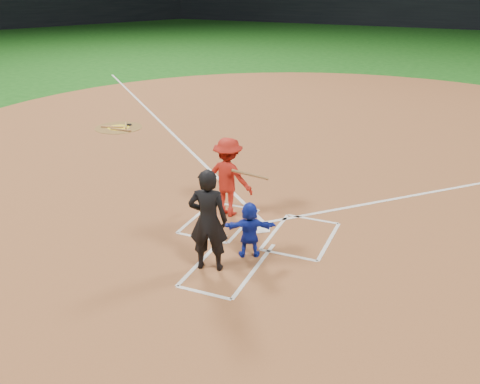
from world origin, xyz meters
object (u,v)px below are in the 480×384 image
at_px(catcher, 249,230).
at_px(umpire, 208,220).
at_px(batter_at_plate, 228,177).
at_px(home_plate, 259,228).
at_px(on_deck_circle, 119,128).

relative_size(catcher, umpire, 0.57).
bearing_deg(batter_at_plate, umpire, -74.73).
height_order(home_plate, catcher, catcher).
distance_m(home_plate, umpire, 2.23).
distance_m(on_deck_circle, catcher, 10.51).
xyz_separation_m(on_deck_circle, umpire, (7.38, -7.64, 1.01)).
bearing_deg(on_deck_circle, umpire, -46.01).
relative_size(home_plate, catcher, 0.52).
bearing_deg(on_deck_circle, batter_at_plate, -37.95).
bearing_deg(on_deck_circle, catcher, -41.04).
xyz_separation_m(home_plate, catcher, (0.25, -1.21, 0.57)).
distance_m(on_deck_circle, batter_at_plate, 8.57).
relative_size(home_plate, batter_at_plate, 0.32).
distance_m(catcher, umpire, 1.02).
bearing_deg(catcher, home_plate, -102.69).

